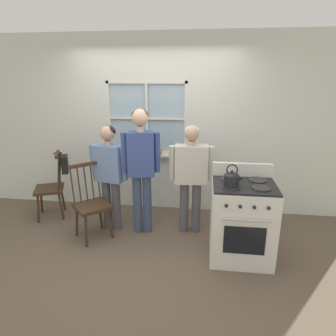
{
  "coord_description": "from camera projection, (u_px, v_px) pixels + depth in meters",
  "views": [
    {
      "loc": [
        0.78,
        -3.14,
        2.08
      ],
      "look_at": [
        0.32,
        0.34,
        1.0
      ],
      "focal_mm": 32.0,
      "sensor_mm": 36.0,
      "label": 1
    }
  ],
  "objects": [
    {
      "name": "ground_plane",
      "position": [
        138.0,
        253.0,
        3.68
      ],
      "size": [
        16.0,
        16.0,
        0.0
      ],
      "primitive_type": "plane",
      "color": "brown"
    },
    {
      "name": "wall_back",
      "position": [
        157.0,
        126.0,
        4.61
      ],
      "size": [
        6.4,
        0.16,
        2.7
      ],
      "color": "silver",
      "rests_on": "ground_plane"
    },
    {
      "name": "chair_by_window",
      "position": [
        51.0,
        189.0,
        4.52
      ],
      "size": [
        0.53,
        0.54,
        1.0
      ],
      "rotation": [
        0.0,
        0.0,
        -1.18
      ],
      "color": "#3D2819",
      "rests_on": "ground_plane"
    },
    {
      "name": "chair_near_wall",
      "position": [
        92.0,
        205.0,
        3.94
      ],
      "size": [
        0.58,
        0.58,
        1.0
      ],
      "rotation": [
        0.0,
        0.0,
        0.77
      ],
      "color": "#3D2819",
      "rests_on": "ground_plane"
    },
    {
      "name": "person_elderly_left",
      "position": [
        110.0,
        168.0,
        4.06
      ],
      "size": [
        0.56,
        0.3,
        1.46
      ],
      "rotation": [
        0.0,
        0.0,
        -0.23
      ],
      "color": "#4C4C51",
      "rests_on": "ground_plane"
    },
    {
      "name": "person_teen_center",
      "position": [
        141.0,
        160.0,
        3.9
      ],
      "size": [
        0.51,
        0.26,
        1.7
      ],
      "rotation": [
        0.0,
        0.0,
        0.16
      ],
      "color": "#384766",
      "rests_on": "ground_plane"
    },
    {
      "name": "person_adult_right",
      "position": [
        191.0,
        170.0,
        3.95
      ],
      "size": [
        0.59,
        0.24,
        1.48
      ],
      "rotation": [
        0.0,
        0.0,
        0.08
      ],
      "color": "#4C4C51",
      "rests_on": "ground_plane"
    },
    {
      "name": "stove",
      "position": [
        242.0,
        220.0,
        3.49
      ],
      "size": [
        0.71,
        0.68,
        1.08
      ],
      "color": "white",
      "rests_on": "ground_plane"
    },
    {
      "name": "kettle",
      "position": [
        232.0,
        179.0,
        3.22
      ],
      "size": [
        0.21,
        0.17,
        0.25
      ],
      "color": "black",
      "rests_on": "stove"
    },
    {
      "name": "potted_plant",
      "position": [
        157.0,
        150.0,
        4.63
      ],
      "size": [
        0.14,
        0.14,
        0.3
      ],
      "color": "#935B3D",
      "rests_on": "wall_back"
    },
    {
      "name": "handbag",
      "position": [
        64.0,
        164.0,
        4.47
      ],
      "size": [
        0.24,
        0.24,
        0.31
      ],
      "color": "black",
      "rests_on": "chair_by_window"
    }
  ]
}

